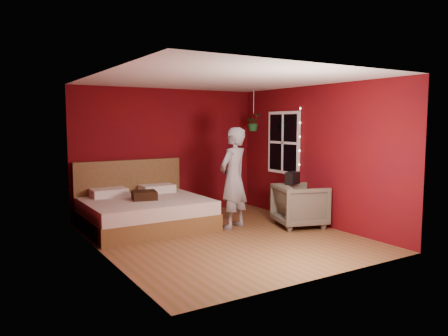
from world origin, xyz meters
TOP-DOWN VIEW (x-y plane):
  - floor at (0.00, 0.00)m, footprint 4.50×4.50m
  - room_walls at (0.00, 0.00)m, footprint 4.04×4.54m
  - window at (1.97, 0.90)m, footprint 0.05×0.97m
  - fairy_lights at (1.94, 0.38)m, footprint 0.04×0.04m
  - bed at (-0.88, 1.39)m, footprint 2.14×1.82m
  - person at (0.50, 0.50)m, footprint 0.78×0.66m
  - armchair at (1.60, -0.05)m, footprint 1.07×1.06m
  - handbag at (1.48, 0.03)m, footprint 0.35×0.27m
  - throw_pillow at (-0.91, 1.28)m, footprint 0.51×0.51m
  - hanging_plant at (1.57, 1.41)m, footprint 0.39×0.36m

SIDE VIEW (x-z plane):
  - floor at x=0.00m, z-range 0.00..0.00m
  - bed at x=-0.88m, z-range -0.28..0.90m
  - armchair at x=1.60m, z-range 0.00..0.79m
  - throw_pillow at x=-0.91m, z-range 0.54..0.69m
  - handbag at x=1.48m, z-range 0.79..1.01m
  - person at x=0.50m, z-range 0.00..1.82m
  - fairy_lights at x=1.94m, z-range 0.77..2.22m
  - window at x=1.97m, z-range 0.87..2.14m
  - room_walls at x=0.00m, z-range 0.37..2.99m
  - hanging_plant at x=1.57m, z-range 1.48..2.35m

